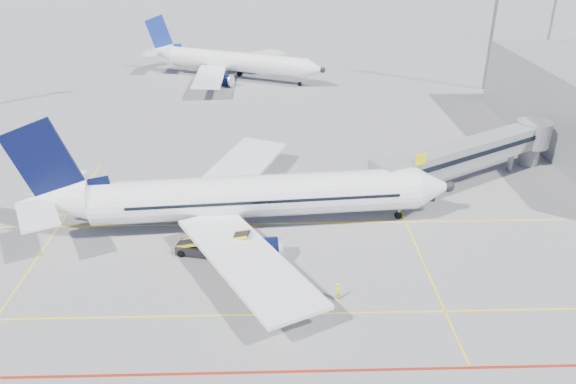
{
  "coord_description": "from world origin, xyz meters",
  "views": [
    {
      "loc": [
        0.97,
        -40.08,
        27.1
      ],
      "look_at": [
        2.35,
        6.9,
        4.0
      ],
      "focal_mm": 35.0,
      "sensor_mm": 36.0,
      "label": 1
    }
  ],
  "objects_px": {
    "main_aircraft": "(240,198)",
    "cargo_dolly": "(248,257)",
    "ramp_worker": "(338,292)",
    "second_aircraft": "(230,61)",
    "baggage_tug": "(275,274)",
    "belt_loader": "(205,248)"
  },
  "relations": [
    {
      "from": "main_aircraft",
      "to": "cargo_dolly",
      "type": "xyz_separation_m",
      "value": [
        1.0,
        -7.26,
        -2.0
      ]
    },
    {
      "from": "cargo_dolly",
      "to": "ramp_worker",
      "type": "height_order",
      "value": "cargo_dolly"
    },
    {
      "from": "second_aircraft",
      "to": "ramp_worker",
      "type": "bearing_deg",
      "value": -55.5
    },
    {
      "from": "main_aircraft",
      "to": "cargo_dolly",
      "type": "height_order",
      "value": "main_aircraft"
    },
    {
      "from": "baggage_tug",
      "to": "ramp_worker",
      "type": "distance_m",
      "value": 5.6
    },
    {
      "from": "baggage_tug",
      "to": "main_aircraft",
      "type": "bearing_deg",
      "value": 127.56
    },
    {
      "from": "main_aircraft",
      "to": "baggage_tug",
      "type": "height_order",
      "value": "main_aircraft"
    },
    {
      "from": "main_aircraft",
      "to": "second_aircraft",
      "type": "xyz_separation_m",
      "value": [
        -4.42,
        55.85,
        0.01
      ]
    },
    {
      "from": "main_aircraft",
      "to": "baggage_tug",
      "type": "xyz_separation_m",
      "value": [
        3.21,
        -9.07,
        -2.49
      ]
    },
    {
      "from": "second_aircraft",
      "to": "cargo_dolly",
      "type": "height_order",
      "value": "second_aircraft"
    },
    {
      "from": "cargo_dolly",
      "to": "second_aircraft",
      "type": "bearing_deg",
      "value": 117.64
    },
    {
      "from": "second_aircraft",
      "to": "belt_loader",
      "type": "height_order",
      "value": "second_aircraft"
    },
    {
      "from": "main_aircraft",
      "to": "baggage_tug",
      "type": "bearing_deg",
      "value": -75.21
    },
    {
      "from": "cargo_dolly",
      "to": "ramp_worker",
      "type": "relative_size",
      "value": 2.95
    },
    {
      "from": "baggage_tug",
      "to": "ramp_worker",
      "type": "xyz_separation_m",
      "value": [
        4.94,
        -2.64,
        0.02
      ]
    },
    {
      "from": "second_aircraft",
      "to": "belt_loader",
      "type": "distance_m",
      "value": 60.78
    },
    {
      "from": "main_aircraft",
      "to": "ramp_worker",
      "type": "bearing_deg",
      "value": -59.88
    },
    {
      "from": "baggage_tug",
      "to": "belt_loader",
      "type": "height_order",
      "value": "belt_loader"
    },
    {
      "from": "baggage_tug",
      "to": "belt_loader",
      "type": "relative_size",
      "value": 0.36
    },
    {
      "from": "baggage_tug",
      "to": "belt_loader",
      "type": "bearing_deg",
      "value": 163.54
    },
    {
      "from": "main_aircraft",
      "to": "second_aircraft",
      "type": "relative_size",
      "value": 1.21
    },
    {
      "from": "cargo_dolly",
      "to": "belt_loader",
      "type": "relative_size",
      "value": 0.64
    }
  ]
}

